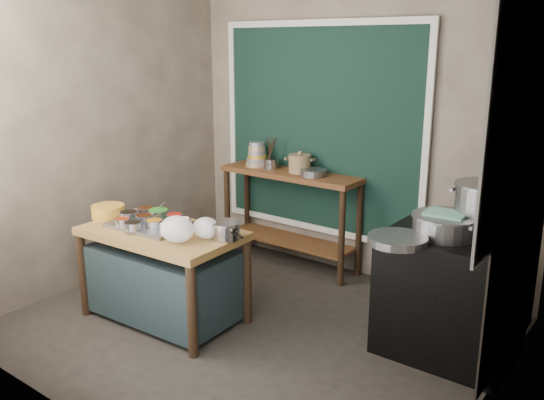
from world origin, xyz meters
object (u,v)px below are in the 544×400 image
Objects in this scene: stock_pot at (487,209)px; stove_block at (450,298)px; condiment_tray at (151,225)px; yellow_basin at (108,211)px; prep_table at (164,275)px; steamer at (445,226)px; utensil_cup at (271,163)px; ceramic_crock at (300,165)px; back_counter at (290,218)px; saucepan at (226,230)px.

stove_block is at bearing -132.20° from stock_pot.
condiment_tray is 0.47m from yellow_basin.
prep_table is 2.72× the size of steamer.
steamer is (-0.06, -0.04, 0.53)m from stove_block.
stock_pot is (2.74, 1.05, 0.26)m from yellow_basin.
utensil_cup is at bearing 92.54° from prep_table.
stock_pot is (1.95, -0.59, 0.03)m from ceramic_crock.
yellow_basin is at bearing -178.99° from prep_table.
back_counter is 6.21× the size of saucepan.
stock_pot reaches higher than utensil_cup.
saucepan is 1.84m from stock_pot.
steamer is (1.40, 0.66, 0.14)m from saucepan.
yellow_basin reaches higher than condiment_tray.
stove_block reaches higher than prep_table.
saucepan is at bearing -151.91° from stock_pot.
back_counter is 1.61× the size of stove_block.
yellow_basin is at bearing -161.13° from stove_block.
saucepan is (1.13, 0.19, 0.01)m from yellow_basin.
utensil_cup reaches higher than saucepan.
condiment_tray is 3.93× the size of utensil_cup.
prep_table is 0.41m from condiment_tray.
yellow_basin is (-0.47, -0.05, 0.04)m from condiment_tray.
condiment_tray is 1.37× the size of steamer.
yellow_basin is 2.68m from steamer.
yellow_basin is 1.16× the size of saucepan.
saucepan is at bearing 12.90° from prep_table.
ceramic_crock is at bearing 13.16° from back_counter.
steamer is at bearing -24.56° from ceramic_crock.
prep_table is 2.73× the size of stock_pot.
condiment_tray reaches higher than prep_table.
condiment_tray is 2.70× the size of saucepan.
utensil_cup reaches higher than yellow_basin.
back_counter reaches higher than condiment_tray.
ceramic_crock is (0.34, 0.01, 0.03)m from utensil_cup.
saucepan is 0.51× the size of steamer.
stove_block is 1.43× the size of condiment_tray.
ceramic_crock is (0.09, 0.02, 0.55)m from back_counter.
utensil_cup is at bearing 74.35° from yellow_basin.
steamer is at bearing 45.25° from saucepan.
utensil_cup is at bearing 178.07° from back_counter.
condiment_tray is at bearing -89.63° from utensil_cup.
yellow_basin is at bearing -173.76° from condiment_tray.
steamer is at bearing 20.95° from condiment_tray.
condiment_tray is 1.59m from utensil_cup.
back_counter is 2.20m from stock_pot.
saucepan reaches higher than prep_table.
utensil_cup is at bearing 161.01° from stove_block.
condiment_tray is 2.23m from steamer.
saucepan is at bearing -64.74° from utensil_cup.
stock_pot is at bearing -16.93° from ceramic_crock.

